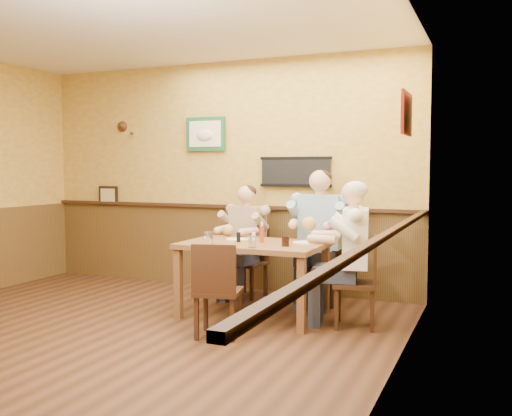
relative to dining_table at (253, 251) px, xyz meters
The scene contains 17 objects.
room 1.74m from the dining_table, 124.84° to the right, with size 5.02×5.03×2.81m.
dining_table is the anchor object (origin of this frame).
chair_back_left 0.91m from the dining_table, 117.55° to the left, with size 0.38×0.38×0.82m, color #3C2213, non-canonical shape.
chair_back_right 0.92m from the dining_table, 58.96° to the left, with size 0.43×0.43×0.93m, color #3C2213, non-canonical shape.
chair_right_end 1.06m from the dining_table, ahead, with size 0.40×0.40×0.86m, color #3C2213, non-canonical shape.
chair_near_side 0.79m from the dining_table, 90.87° to the right, with size 0.39×0.39×0.85m, color #3C2213, non-canonical shape.
diner_tan_shirt 0.88m from the dining_table, 117.55° to the left, with size 0.54×0.54×1.17m, color tan, non-canonical shape.
diner_blue_polo 0.90m from the dining_table, 58.96° to the left, with size 0.61×0.61×1.32m, color #84A7C6, non-canonical shape.
diner_white_elder 1.04m from the dining_table, ahead, with size 0.57×0.57×1.23m, color white, non-canonical shape.
water_glass_left 0.49m from the dining_table, 134.98° to the right, with size 0.09×0.09×0.13m, color white.
water_glass_mid 0.41m from the dining_table, 68.44° to the right, with size 0.07×0.07×0.11m, color silver.
cola_tumbler 0.45m from the dining_table, 20.65° to the right, with size 0.07×0.07×0.10m, color black.
hot_sauce_bottle 0.20m from the dining_table, 17.25° to the left, with size 0.05×0.05×0.19m, color #B03712.
salt_shaker 0.15m from the dining_table, 109.49° to the left, with size 0.04×0.04×0.09m, color white.
pepper_shaker 0.21m from the dining_table, 165.64° to the right, with size 0.04×0.04×0.10m, color black.
plate_far_left 0.26m from the dining_table, 157.11° to the left, with size 0.23×0.23×0.02m, color silver.
plate_far_right 0.53m from the dining_table, 13.34° to the left, with size 0.24×0.24×0.02m, color silver.
Camera 1 is at (3.18, -3.89, 1.49)m, focal length 40.00 mm.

